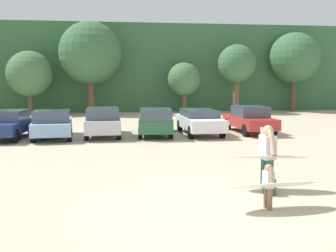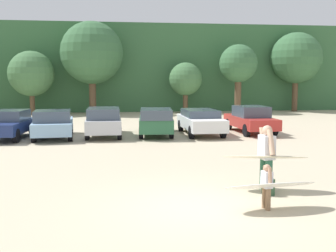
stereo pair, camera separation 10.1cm
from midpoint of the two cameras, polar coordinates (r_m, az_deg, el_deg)
The scene contains 18 objects.
ground_plane at distance 10.00m, azimuth 4.58°, elevation -11.26°, with size 120.00×120.00×0.00m, color #C1B293.
hillside_ridge at distance 44.69m, azimuth -4.77°, elevation 7.95°, with size 108.00×12.00×8.37m, color #38663D.
tree_far_left at distance 37.15m, azimuth -18.58°, elevation 6.96°, with size 3.91×3.91×5.53m.
tree_center at distance 36.99m, azimuth -10.59°, elevation 10.04°, with size 5.52×5.52×8.18m.
tree_ridge_back at distance 37.44m, azimuth 2.55°, elevation 6.57°, with size 3.02×3.02×4.62m.
tree_center_left at distance 37.91m, azimuth 9.93°, elevation 8.53°, with size 3.46×3.46×6.25m.
tree_center_right at distance 41.34m, azimuth 17.62°, elevation 9.05°, with size 4.89×4.89×7.56m.
parked_car_navy at distance 22.58m, azimuth -21.44°, elevation 0.29°, with size 2.19×4.38×1.48m.
parked_car_sky_blue at distance 21.97m, azimuth -15.69°, elevation 0.30°, with size 2.32×4.54×1.50m.
parked_car_silver at distance 22.09m, azimuth -8.88°, elevation 0.69°, with size 1.88×4.37×1.57m.
parked_car_forest_green at distance 22.21m, azimuth -1.61°, elevation 0.73°, with size 2.10×4.90×1.53m.
parked_car_white at distance 22.76m, azimuth 4.71°, elevation 0.75°, with size 1.99×4.78×1.39m.
parked_car_red at distance 23.87m, azimuth 11.63°, elevation 0.96°, with size 1.95×4.70×1.55m.
person_adult at distance 11.58m, azimuth 13.92°, elevation -3.78°, with size 0.38×0.82×1.81m.
person_child at distance 9.94m, azimuth 13.99°, elevation -7.90°, with size 0.23×0.46×1.08m.
surfboard_cream at distance 11.52m, azimuth 13.71°, elevation -4.25°, with size 2.46×1.08×0.22m.
surfboard_white at distance 9.91m, azimuth 14.50°, elevation -8.09°, with size 2.35×0.84×0.31m.
backpack_dropped at distance 11.26m, azimuth 14.15°, elevation -8.22°, with size 0.24×0.34×0.45m.
Camera 2 is at (-1.93, -9.32, 3.05)m, focal length 43.39 mm.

